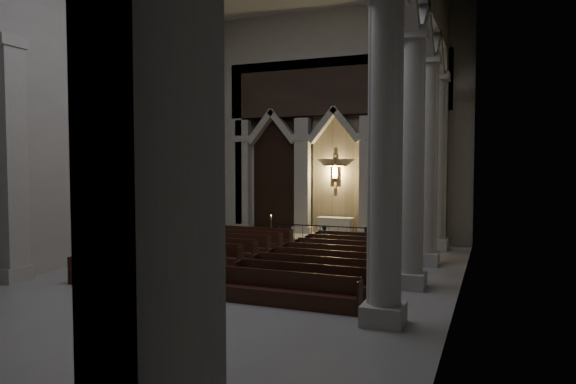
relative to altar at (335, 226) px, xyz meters
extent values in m
plane|color=gray|center=(-0.17, -11.15, -0.63)|extent=(24.00, 24.00, 0.00)
cube|color=gray|center=(-0.17, 0.85, 5.37)|extent=(14.00, 0.10, 12.00)
cube|color=gray|center=(-7.17, -11.15, 5.37)|extent=(0.10, 24.00, 12.00)
cube|color=gray|center=(6.83, -11.15, 5.37)|extent=(0.10, 24.00, 12.00)
cube|color=#A19E96|center=(-5.57, 0.35, 2.57)|extent=(0.80, 0.50, 6.40)
cube|color=#A19E96|center=(-5.57, 0.35, -0.38)|extent=(1.05, 0.70, 0.50)
cube|color=#A19E96|center=(-5.57, 0.35, 4.72)|extent=(1.00, 0.65, 0.35)
cube|color=#A19E96|center=(-1.97, 0.35, 2.57)|extent=(0.80, 0.50, 6.40)
cube|color=#A19E96|center=(-1.97, 0.35, -0.38)|extent=(1.05, 0.70, 0.50)
cube|color=#A19E96|center=(-1.97, 0.35, 4.72)|extent=(1.00, 0.65, 0.35)
cube|color=#A19E96|center=(1.63, 0.35, 2.57)|extent=(0.80, 0.50, 6.40)
cube|color=#A19E96|center=(1.63, 0.35, -0.38)|extent=(1.05, 0.70, 0.50)
cube|color=#A19E96|center=(1.63, 0.35, 4.72)|extent=(1.00, 0.65, 0.35)
cube|color=#A19E96|center=(5.23, 0.35, 2.57)|extent=(0.80, 0.50, 6.40)
cube|color=#A19E96|center=(5.23, 0.35, -0.38)|extent=(1.05, 0.70, 0.50)
cube|color=#A19E96|center=(5.23, 0.35, 4.72)|extent=(1.00, 0.65, 0.35)
cube|color=black|center=(-3.77, 0.70, 2.87)|extent=(2.60, 0.15, 7.00)
cube|color=#937E5F|center=(-0.17, 0.70, 2.87)|extent=(2.60, 0.15, 7.00)
cube|color=black|center=(3.43, 0.70, 2.87)|extent=(2.60, 0.15, 7.00)
cube|color=black|center=(-0.17, 0.35, 7.37)|extent=(12.00, 0.50, 3.00)
cube|color=#A19E96|center=(-6.37, 0.35, 3.87)|extent=(1.60, 0.50, 9.00)
cube|color=#A19E96|center=(6.03, 0.35, 3.87)|extent=(1.60, 0.50, 9.00)
cube|color=#A19E96|center=(-0.17, 0.35, 9.87)|extent=(14.00, 0.50, 3.00)
plane|color=#FFD072|center=(-0.17, 0.67, 2.87)|extent=(1.50, 0.00, 1.50)
cube|color=brown|center=(-0.17, 0.58, 2.87)|extent=(0.13, 0.08, 1.80)
cube|color=brown|center=(-0.17, 0.58, 3.22)|extent=(1.10, 0.08, 0.13)
cube|color=tan|center=(-0.17, 0.52, 2.82)|extent=(0.26, 0.10, 0.60)
sphere|color=tan|center=(-0.17, 0.52, 3.22)|extent=(0.17, 0.17, 0.17)
cylinder|color=tan|center=(-0.43, 0.52, 3.19)|extent=(0.45, 0.08, 0.08)
cylinder|color=tan|center=(0.09, 0.52, 3.19)|extent=(0.45, 0.08, 0.08)
cube|color=#A19E96|center=(5.33, -1.65, -0.38)|extent=(1.00, 1.00, 0.50)
cylinder|color=#A19E96|center=(5.33, -1.65, 3.37)|extent=(0.70, 0.70, 7.50)
cube|color=#A19E96|center=(5.33, -1.65, 7.22)|extent=(0.95, 0.95, 0.35)
cube|color=#A19E96|center=(5.33, -5.65, -0.38)|extent=(1.00, 1.00, 0.50)
cylinder|color=#A19E96|center=(5.33, -5.65, 3.37)|extent=(0.70, 0.70, 7.50)
cube|color=#A19E96|center=(5.33, -5.65, 7.22)|extent=(0.95, 0.95, 0.35)
cube|color=#A19E96|center=(5.33, -9.65, -0.38)|extent=(1.00, 1.00, 0.50)
cylinder|color=#A19E96|center=(5.33, -9.65, 3.37)|extent=(0.70, 0.70, 7.50)
cube|color=#A19E96|center=(5.33, -9.65, 7.22)|extent=(0.95, 0.95, 0.35)
cube|color=#A19E96|center=(5.33, -13.65, -0.38)|extent=(1.00, 1.00, 0.50)
cylinder|color=#A19E96|center=(5.33, -13.65, 3.37)|extent=(0.70, 0.70, 7.50)
cube|color=#A19E96|center=(5.33, 0.25, 3.97)|extent=(0.55, 1.20, 9.20)
cube|color=#A19E96|center=(5.33, -22.55, 3.97)|extent=(0.55, 1.20, 9.20)
cube|color=#A19E96|center=(-6.92, -1.65, -0.38)|extent=(0.60, 1.00, 0.50)
cube|color=#A19E96|center=(-6.92, -1.65, 3.37)|extent=(0.50, 0.80, 7.50)
cube|color=#A19E96|center=(-6.92, -1.65, 7.22)|extent=(0.60, 1.00, 0.35)
cube|color=#A19E96|center=(-6.92, -5.65, -0.38)|extent=(0.60, 1.00, 0.50)
cube|color=#A19E96|center=(-6.92, -5.65, 3.37)|extent=(0.50, 0.80, 7.50)
cube|color=#A19E96|center=(-6.92, -5.65, 7.22)|extent=(0.60, 1.00, 0.35)
cube|color=#A19E96|center=(-6.92, -9.65, -0.38)|extent=(0.60, 1.00, 0.50)
cube|color=#A19E96|center=(-6.92, -9.65, 3.37)|extent=(0.50, 0.80, 7.50)
cube|color=#A19E96|center=(-6.92, -9.65, 7.22)|extent=(0.60, 1.00, 0.35)
cube|color=#A19E96|center=(-6.92, -13.65, -0.38)|extent=(0.60, 1.00, 0.50)
cube|color=#A19E96|center=(-6.92, -13.65, 3.37)|extent=(0.50, 0.80, 7.50)
cube|color=#A19E96|center=(-6.92, -13.65, 7.22)|extent=(0.60, 1.00, 0.35)
cube|color=#A19E96|center=(-0.17, -0.55, -0.56)|extent=(8.50, 2.60, 0.15)
cube|color=beige|center=(0.00, 0.00, -0.02)|extent=(1.74, 0.68, 0.92)
cube|color=silver|center=(0.00, 0.00, 0.45)|extent=(1.88, 0.75, 0.04)
cube|color=black|center=(-0.17, -1.99, 0.23)|extent=(4.56, 0.05, 0.05)
cube|color=black|center=(-2.46, -1.99, -0.18)|extent=(0.09, 0.09, 0.91)
cube|color=black|center=(2.11, -1.99, -0.18)|extent=(0.09, 0.09, 0.91)
cylinder|color=black|center=(-2.00, -1.99, -0.20)|extent=(0.02, 0.02, 0.84)
cylinder|color=black|center=(-1.54, -1.99, -0.20)|extent=(0.02, 0.02, 0.84)
cylinder|color=black|center=(-1.09, -1.99, -0.20)|extent=(0.02, 0.02, 0.84)
cylinder|color=black|center=(-0.63, -1.99, -0.20)|extent=(0.02, 0.02, 0.84)
cylinder|color=black|center=(-0.17, -1.99, -0.20)|extent=(0.02, 0.02, 0.84)
cylinder|color=black|center=(0.28, -1.99, -0.20)|extent=(0.02, 0.02, 0.84)
cylinder|color=black|center=(0.74, -1.99, -0.20)|extent=(0.02, 0.02, 0.84)
cylinder|color=black|center=(1.19, -1.99, -0.20)|extent=(0.02, 0.02, 0.84)
cylinder|color=black|center=(1.65, -1.99, -0.20)|extent=(0.02, 0.02, 0.84)
cylinder|color=olive|center=(-3.08, -1.39, -0.61)|extent=(0.21, 0.21, 0.04)
cylinder|color=olive|center=(-3.08, -1.39, -0.11)|extent=(0.03, 0.03, 1.00)
cylinder|color=olive|center=(-3.08, -1.39, 0.39)|extent=(0.10, 0.10, 0.02)
cylinder|color=#F3EACC|center=(-3.08, -1.39, 0.48)|extent=(0.04, 0.04, 0.17)
sphere|color=#F9BA57|center=(-3.08, -1.39, 0.59)|extent=(0.04, 0.04, 0.04)
cylinder|color=olive|center=(2.59, -1.79, -0.61)|extent=(0.25, 0.25, 0.05)
cylinder|color=olive|center=(2.59, -1.79, 0.00)|extent=(0.04, 0.04, 1.21)
cylinder|color=olive|center=(2.59, -1.79, 0.61)|extent=(0.13, 0.13, 0.02)
cylinder|color=#F3EACC|center=(2.59, -1.79, 0.72)|extent=(0.05, 0.05, 0.21)
sphere|color=#F9BA57|center=(2.59, -1.79, 0.85)|extent=(0.05, 0.05, 0.05)
cube|color=black|center=(-2.87, -4.30, -0.41)|extent=(4.16, 0.40, 0.45)
cube|color=black|center=(-2.87, -4.11, 0.06)|extent=(4.16, 0.07, 0.50)
cube|color=black|center=(-4.95, -4.30, -0.19)|extent=(0.06, 0.45, 0.89)
cube|color=black|center=(-0.79, -4.30, -0.19)|extent=(0.06, 0.45, 0.89)
cube|color=black|center=(2.53, -4.30, -0.41)|extent=(4.16, 0.40, 0.45)
cube|color=black|center=(2.53, -4.11, 0.06)|extent=(4.16, 0.07, 0.50)
cube|color=black|center=(0.45, -4.30, -0.19)|extent=(0.06, 0.45, 0.89)
cube|color=black|center=(4.61, -4.30, -0.19)|extent=(0.06, 0.45, 0.89)
cube|color=black|center=(-2.87, -5.56, -0.41)|extent=(4.16, 0.40, 0.45)
cube|color=black|center=(-2.87, -5.37, 0.06)|extent=(4.16, 0.07, 0.50)
cube|color=black|center=(-4.95, -5.56, -0.19)|extent=(0.06, 0.45, 0.89)
cube|color=black|center=(-0.79, -5.56, -0.19)|extent=(0.06, 0.45, 0.89)
cube|color=black|center=(2.53, -5.56, -0.41)|extent=(4.16, 0.40, 0.45)
cube|color=black|center=(2.53, -5.37, 0.06)|extent=(4.16, 0.07, 0.50)
cube|color=black|center=(0.45, -5.56, -0.19)|extent=(0.06, 0.45, 0.89)
cube|color=black|center=(4.61, -5.56, -0.19)|extent=(0.06, 0.45, 0.89)
cube|color=black|center=(-2.87, -6.82, -0.41)|extent=(4.16, 0.40, 0.45)
cube|color=black|center=(-2.87, -6.63, 0.06)|extent=(4.16, 0.07, 0.50)
cube|color=black|center=(-4.95, -6.82, -0.19)|extent=(0.06, 0.45, 0.89)
cube|color=black|center=(-0.79, -6.82, -0.19)|extent=(0.06, 0.45, 0.89)
cube|color=black|center=(2.53, -6.82, -0.41)|extent=(4.16, 0.40, 0.45)
cube|color=black|center=(2.53, -6.63, 0.06)|extent=(4.16, 0.07, 0.50)
cube|color=black|center=(0.45, -6.82, -0.19)|extent=(0.06, 0.45, 0.89)
cube|color=black|center=(4.61, -6.82, -0.19)|extent=(0.06, 0.45, 0.89)
cube|color=black|center=(-2.87, -8.07, -0.41)|extent=(4.16, 0.40, 0.45)
cube|color=black|center=(-2.87, -7.89, 0.06)|extent=(4.16, 0.07, 0.50)
cube|color=black|center=(-4.95, -8.07, -0.19)|extent=(0.06, 0.45, 0.89)
cube|color=black|center=(-0.79, -8.07, -0.19)|extent=(0.06, 0.45, 0.89)
cube|color=black|center=(2.53, -8.07, -0.41)|extent=(4.16, 0.40, 0.45)
cube|color=black|center=(2.53, -7.89, 0.06)|extent=(4.16, 0.07, 0.50)
cube|color=black|center=(0.45, -8.07, -0.19)|extent=(0.06, 0.45, 0.89)
cube|color=black|center=(4.61, -8.07, -0.19)|extent=(0.06, 0.45, 0.89)
cube|color=black|center=(-2.87, -9.33, -0.41)|extent=(4.16, 0.40, 0.45)
cube|color=black|center=(-2.87, -9.14, 0.06)|extent=(4.16, 0.07, 0.50)
cube|color=black|center=(-4.95, -9.33, -0.19)|extent=(0.06, 0.45, 0.89)
cube|color=black|center=(-0.79, -9.33, -0.19)|extent=(0.06, 0.45, 0.89)
cube|color=black|center=(2.53, -9.33, -0.41)|extent=(4.16, 0.40, 0.45)
cube|color=black|center=(2.53, -9.14, 0.06)|extent=(4.16, 0.07, 0.50)
cube|color=black|center=(0.45, -9.33, -0.19)|extent=(0.06, 0.45, 0.89)
cube|color=black|center=(4.61, -9.33, -0.19)|extent=(0.06, 0.45, 0.89)
cube|color=black|center=(-2.87, -10.59, -0.41)|extent=(4.16, 0.40, 0.45)
cube|color=black|center=(-2.87, -10.40, 0.06)|extent=(4.16, 0.07, 0.50)
cube|color=black|center=(-4.95, -10.59, -0.19)|extent=(0.06, 0.45, 0.89)
cube|color=black|center=(-0.79, -10.59, -0.19)|extent=(0.06, 0.45, 0.89)
cube|color=black|center=(2.53, -10.59, -0.41)|extent=(4.16, 0.40, 0.45)
cube|color=black|center=(2.53, -10.40, 0.06)|extent=(4.16, 0.07, 0.50)
cube|color=black|center=(0.45, -10.59, -0.19)|extent=(0.06, 0.45, 0.89)
cube|color=black|center=(4.61, -10.59, -0.19)|extent=(0.06, 0.45, 0.89)
cube|color=black|center=(-2.87, -11.85, -0.41)|extent=(4.16, 0.40, 0.45)
cube|color=black|center=(-2.87, -11.66, 0.06)|extent=(4.16, 0.07, 0.50)
cube|color=black|center=(-4.95, -11.85, -0.19)|extent=(0.06, 0.45, 0.89)
cube|color=black|center=(-0.79, -11.85, -0.19)|extent=(0.06, 0.45, 0.89)
cube|color=black|center=(2.53, -11.85, -0.41)|extent=(4.16, 0.40, 0.45)
cube|color=black|center=(2.53, -11.66, 0.06)|extent=(4.16, 0.07, 0.50)
cube|color=black|center=(0.45, -11.85, -0.19)|extent=(0.06, 0.45, 0.89)
cube|color=black|center=(4.61, -11.85, -0.19)|extent=(0.06, 0.45, 0.89)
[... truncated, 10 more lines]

